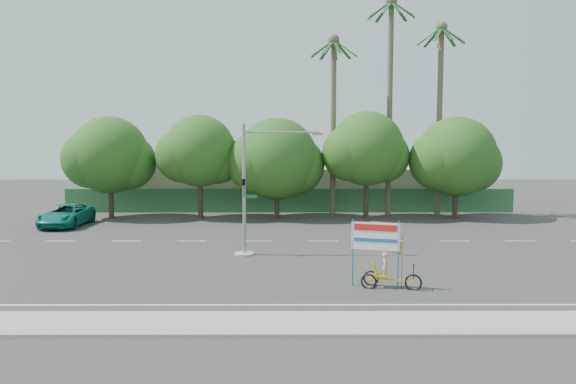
{
  "coord_description": "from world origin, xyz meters",
  "views": [
    {
      "loc": [
        -0.23,
        -25.69,
        6.2
      ],
      "look_at": [
        -0.17,
        2.79,
        3.5
      ],
      "focal_mm": 35.0,
      "sensor_mm": 36.0,
      "label": 1
    }
  ],
  "objects": [
    {
      "name": "palm_tall",
      "position": [
        8.0,
        19.5,
        10.46
      ],
      "size": [
        3.73,
        3.79,
        17.45
      ],
      "color": "#70604C",
      "rests_on": "ground"
    },
    {
      "name": "tree_far_left",
      "position": [
        -14.05,
        18.0,
        4.76
      ],
      "size": [
        7.14,
        6.0,
        7.96
      ],
      "color": "#473828",
      "rests_on": "ground"
    },
    {
      "name": "tree_right",
      "position": [
        5.95,
        18.0,
        5.24
      ],
      "size": [
        6.9,
        5.8,
        8.36
      ],
      "color": "#473828",
      "rests_on": "ground"
    },
    {
      "name": "fence",
      "position": [
        0.0,
        21.5,
        1.0
      ],
      "size": [
        38.0,
        0.08,
        2.0
      ],
      "primitive_type": "cube",
      "color": "#336B3D",
      "rests_on": "ground"
    },
    {
      "name": "traffic_signal",
      "position": [
        -2.2,
        3.98,
        2.92
      ],
      "size": [
        4.72,
        1.1,
        7.0
      ],
      "color": "gray",
      "rests_on": "ground"
    },
    {
      "name": "trike_billboard",
      "position": [
        3.73,
        -2.74,
        1.16
      ],
      "size": [
        2.83,
        1.19,
        2.89
      ],
      "rotation": [
        0.0,
        0.0,
        -0.3
      ],
      "color": "black",
      "rests_on": "ground"
    },
    {
      "name": "pickup_truck",
      "position": [
        -15.97,
        13.96,
        0.78
      ],
      "size": [
        2.63,
        5.62,
        1.56
      ],
      "primitive_type": "imported",
      "rotation": [
        0.0,
        0.0,
        -0.01
      ],
      "color": "#107368",
      "rests_on": "ground"
    },
    {
      "name": "building_left",
      "position": [
        -10.0,
        26.0,
        2.0
      ],
      "size": [
        12.0,
        8.0,
        4.0
      ],
      "primitive_type": "cube",
      "color": "beige",
      "rests_on": "ground"
    },
    {
      "name": "building_right",
      "position": [
        8.0,
        26.0,
        1.8
      ],
      "size": [
        14.0,
        8.0,
        3.6
      ],
      "primitive_type": "cube",
      "color": "beige",
      "rests_on": "ground"
    },
    {
      "name": "sidewalk_near",
      "position": [
        0.0,
        -7.5,
        0.06
      ],
      "size": [
        50.0,
        2.4,
        0.12
      ],
      "primitive_type": "cube",
      "color": "gray",
      "rests_on": "ground"
    },
    {
      "name": "tree_left",
      "position": [
        -7.05,
        18.0,
        5.06
      ],
      "size": [
        6.66,
        5.6,
        8.07
      ],
      "color": "#473828",
      "rests_on": "ground"
    },
    {
      "name": "tree_far_right",
      "position": [
        12.95,
        18.0,
        4.64
      ],
      "size": [
        7.38,
        6.2,
        7.94
      ],
      "color": "#473828",
      "rests_on": "ground"
    },
    {
      "name": "ground",
      "position": [
        0.0,
        0.0,
        0.0
      ],
      "size": [
        120.0,
        120.0,
        0.0
      ],
      "primitive_type": "plane",
      "color": "#33302D",
      "rests_on": "ground"
    },
    {
      "name": "tree_center",
      "position": [
        -1.05,
        18.0,
        4.47
      ],
      "size": [
        7.62,
        6.4,
        7.85
      ],
      "color": "#473828",
      "rests_on": "ground"
    },
    {
      "name": "palm_mid",
      "position": [
        12.0,
        19.5,
        9.4
      ],
      "size": [
        3.73,
        3.79,
        15.45
      ],
      "color": "#70604C",
      "rests_on": "ground"
    },
    {
      "name": "palm_short",
      "position": [
        3.5,
        19.5,
        8.86
      ],
      "size": [
        3.73,
        3.79,
        14.45
      ],
      "color": "#70604C",
      "rests_on": "ground"
    }
  ]
}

